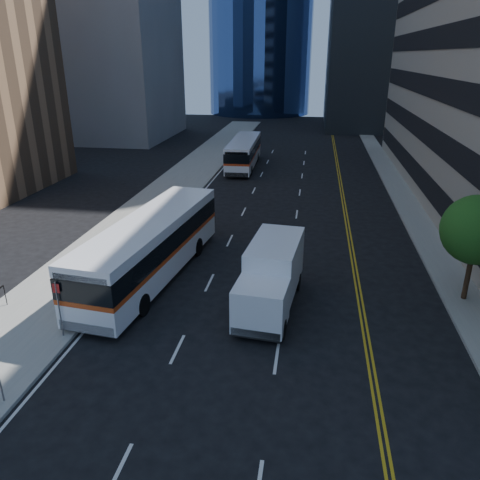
# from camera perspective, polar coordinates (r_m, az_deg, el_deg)

# --- Properties ---
(ground) EXTENTS (160.00, 160.00, 0.00)m
(ground) POSITION_cam_1_polar(r_m,az_deg,el_deg) (17.33, 2.16, -17.90)
(ground) COLOR black
(ground) RESTS_ON ground
(sidewalk_west) EXTENTS (5.00, 90.00, 0.15)m
(sidewalk_west) POSITION_cam_1_polar(r_m,az_deg,el_deg) (41.58, -8.15, 6.13)
(sidewalk_west) COLOR gray
(sidewalk_west) RESTS_ON ground
(sidewalk_east) EXTENTS (2.00, 90.00, 0.15)m
(sidewalk_east) POSITION_cam_1_polar(r_m,az_deg,el_deg) (40.53, 19.37, 4.70)
(sidewalk_east) COLOR gray
(sidewalk_east) RESTS_ON ground
(midrise_west) EXTENTS (18.00, 18.00, 35.00)m
(midrise_west) POSITION_cam_1_polar(r_m,az_deg,el_deg) (71.92, -17.04, 25.94)
(midrise_west) COLOR gray
(midrise_west) RESTS_ON ground
(street_tree) EXTENTS (3.20, 3.20, 5.10)m
(street_tree) POSITION_cam_1_polar(r_m,az_deg,el_deg) (23.76, 26.92, 1.09)
(street_tree) COLOR #332114
(street_tree) RESTS_ON sidewalk_east
(bus_front) EXTENTS (4.17, 12.83, 3.25)m
(bus_front) POSITION_cam_1_polar(r_m,az_deg,el_deg) (24.77, -10.75, -0.71)
(bus_front) COLOR white
(bus_front) RESTS_ON ground
(bus_rear) EXTENTS (2.71, 11.31, 2.90)m
(bus_rear) POSITION_cam_1_polar(r_m,az_deg,el_deg) (49.68, 0.47, 10.66)
(bus_rear) COLOR white
(bus_rear) RESTS_ON ground
(box_truck) EXTENTS (2.77, 6.49, 3.02)m
(box_truck) POSITION_cam_1_polar(r_m,az_deg,el_deg) (21.52, 3.83, -4.42)
(box_truck) COLOR white
(box_truck) RESTS_ON ground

